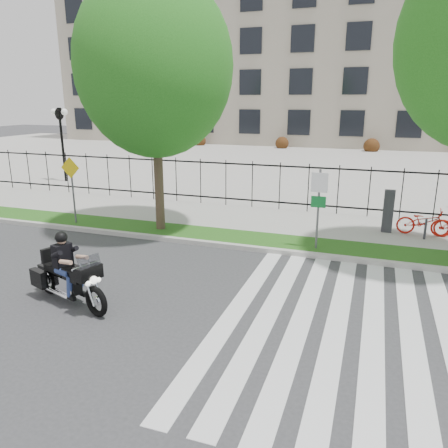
% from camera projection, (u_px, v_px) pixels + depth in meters
% --- Properties ---
extents(ground, '(120.00, 120.00, 0.00)m').
position_uv_depth(ground, '(151.00, 297.00, 10.72)').
color(ground, '#343436').
rests_on(ground, ground).
extents(curb, '(60.00, 0.20, 0.15)m').
position_uv_depth(curb, '(210.00, 244.00, 14.43)').
color(curb, '#AEACA4').
rests_on(curb, ground).
extents(grass_verge, '(60.00, 1.50, 0.15)m').
position_uv_depth(grass_verge, '(219.00, 236.00, 15.20)').
color(grass_verge, '#1F4912').
rests_on(grass_verge, ground).
extents(sidewalk, '(60.00, 3.50, 0.15)m').
position_uv_depth(sidewalk, '(240.00, 219.00, 17.47)').
color(sidewalk, '#9A9890').
rests_on(sidewalk, ground).
extents(plaza, '(80.00, 34.00, 0.10)m').
position_uv_depth(plaza, '(307.00, 162.00, 33.41)').
color(plaza, '#9A9890').
rests_on(plaza, ground).
extents(crosswalk_stripes, '(5.70, 8.00, 0.01)m').
position_uv_depth(crosswalk_stripes, '(354.00, 329.00, 9.20)').
color(crosswalk_stripes, silver).
rests_on(crosswalk_stripes, ground).
extents(iron_fence, '(30.00, 0.06, 2.00)m').
position_uv_depth(iron_fence, '(252.00, 184.00, 18.76)').
color(iron_fence, black).
rests_on(iron_fence, sidewalk).
extents(office_building, '(60.00, 21.90, 20.15)m').
position_uv_depth(office_building, '(340.00, 50.00, 48.77)').
color(office_building, '#9F9480').
rests_on(office_building, ground).
extents(lamp_post_left, '(1.06, 0.70, 4.25)m').
position_uv_depth(lamp_post_left, '(61.00, 126.00, 24.53)').
color(lamp_post_left, black).
rests_on(lamp_post_left, ground).
extents(street_tree_1, '(5.24, 5.24, 8.59)m').
position_uv_depth(street_tree_1, '(154.00, 66.00, 14.35)').
color(street_tree_1, '#3C2D20').
rests_on(street_tree_1, grass_verge).
extents(sign_pole_regulatory, '(0.50, 0.09, 2.50)m').
position_uv_depth(sign_pole_regulatory, '(319.00, 199.00, 13.33)').
color(sign_pole_regulatory, '#59595B').
rests_on(sign_pole_regulatory, grass_verge).
extents(sign_pole_warning, '(0.78, 0.09, 2.49)m').
position_uv_depth(sign_pole_warning, '(72.00, 181.00, 16.20)').
color(sign_pole_warning, '#59595B').
rests_on(sign_pole_warning, grass_verge).
extents(motorcycle_rider, '(2.63, 1.33, 2.11)m').
position_uv_depth(motorcycle_rider, '(69.00, 276.00, 10.19)').
color(motorcycle_rider, black).
rests_on(motorcycle_rider, ground).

